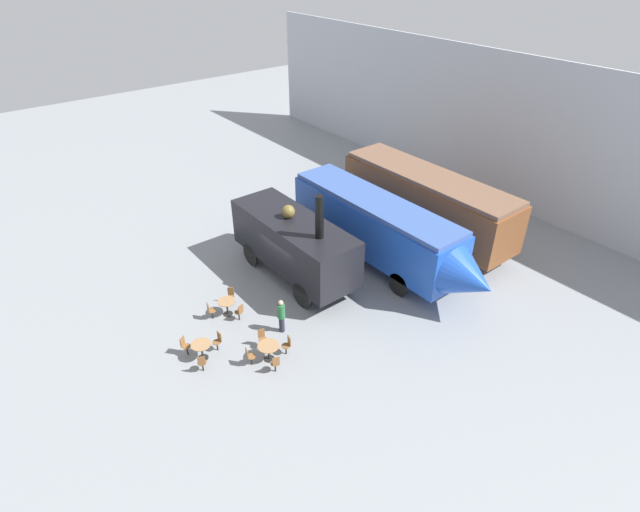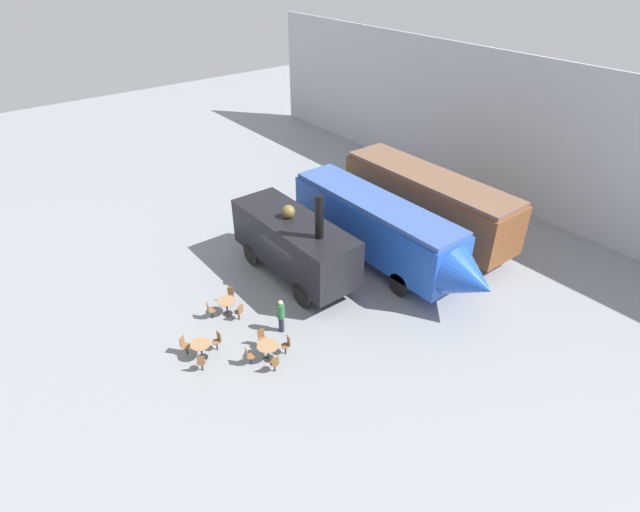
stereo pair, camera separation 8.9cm
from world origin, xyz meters
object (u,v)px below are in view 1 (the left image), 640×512
object	(u,v)px
cafe_table_mid	(201,347)
visitor_person	(281,315)
passenger_coach_wooden	(427,199)
steam_locomotive	(294,242)
cafe_chair_0	(249,356)
cafe_table_near	(269,348)
cafe_table_far	(227,304)
streamlined_locomotive	(386,231)

from	to	relation	value
cafe_table_mid	visitor_person	bearing A→B (deg)	79.58
passenger_coach_wooden	cafe_table_mid	world-z (taller)	passenger_coach_wooden
steam_locomotive	cafe_chair_0	bearing A→B (deg)	-52.24
cafe_table_near	cafe_chair_0	bearing A→B (deg)	-104.09
cafe_table_near	steam_locomotive	bearing A→B (deg)	133.92
cafe_chair_0	cafe_table_mid	bearing A→B (deg)	144.58
cafe_table_near	cafe_table_far	bearing A→B (deg)	178.26
streamlined_locomotive	cafe_table_mid	xyz separation A→B (m)	(0.27, -10.50, -1.52)
streamlined_locomotive	visitor_person	distance (m)	7.18
streamlined_locomotive	passenger_coach_wooden	bearing A→B (deg)	102.45
cafe_table_mid	cafe_table_far	xyz separation A→B (m)	(-1.84, 2.20, -0.02)
cafe_table_mid	steam_locomotive	bearing A→B (deg)	110.67
cafe_table_far	cafe_table_near	bearing A→B (deg)	-1.74
cafe_table_near	cafe_table_mid	distance (m)	2.71
passenger_coach_wooden	cafe_table_near	xyz separation A→B (m)	(2.88, -12.43, -1.68)
streamlined_locomotive	cafe_chair_0	distance (m)	9.50
passenger_coach_wooden	cafe_table_far	bearing A→B (deg)	-93.16
cafe_table_mid	cafe_chair_0	distance (m)	2.01
passenger_coach_wooden	visitor_person	xyz separation A→B (m)	(1.80, -11.04, -1.36)
passenger_coach_wooden	cafe_table_far	xyz separation A→B (m)	(-0.68, -12.32, -1.70)
streamlined_locomotive	cafe_table_far	xyz separation A→B (m)	(-1.57, -8.30, -1.53)
streamlined_locomotive	visitor_person	bearing A→B (deg)	-82.62
cafe_chair_0	visitor_person	bearing A→B (deg)	36.24
steam_locomotive	cafe_table_near	bearing A→B (deg)	-46.08
steam_locomotive	cafe_table_near	distance (m)	6.12
passenger_coach_wooden	streamlined_locomotive	bearing A→B (deg)	-77.55
steam_locomotive	cafe_table_mid	world-z (taller)	steam_locomotive
passenger_coach_wooden	steam_locomotive	distance (m)	8.24
steam_locomotive	cafe_chair_0	size ratio (longest dim) A/B	8.43
streamlined_locomotive	cafe_table_mid	size ratio (longest dim) A/B	15.18
steam_locomotive	cafe_table_far	size ratio (longest dim) A/B	9.32
cafe_chair_0	cafe_table_near	bearing A→B (deg)	0.00
streamlined_locomotive	visitor_person	xyz separation A→B (m)	(0.91, -7.02, -1.20)
steam_locomotive	cafe_table_far	bearing A→B (deg)	-82.27
cafe_chair_0	visitor_person	size ratio (longest dim) A/B	0.52
passenger_coach_wooden	cafe_chair_0	bearing A→B (deg)	-78.53
steam_locomotive	cafe_table_mid	distance (m)	6.96
cafe_table_far	visitor_person	world-z (taller)	visitor_person
cafe_table_mid	cafe_table_far	bearing A→B (deg)	129.92
streamlined_locomotive	cafe_table_far	bearing A→B (deg)	-100.71
passenger_coach_wooden	steam_locomotive	bearing A→B (deg)	-98.72
cafe_table_mid	streamlined_locomotive	bearing A→B (deg)	91.47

